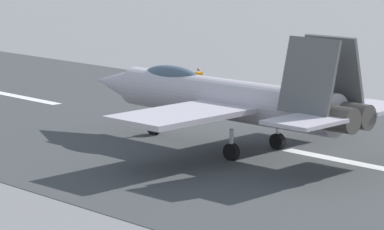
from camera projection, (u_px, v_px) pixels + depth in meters
name	position (u px, v px, depth m)	size (l,w,h in m)	color
ground_plane	(351.00, 163.00, 43.80)	(400.00, 400.00, 0.00)	slate
runway_strip	(351.00, 163.00, 43.79)	(240.00, 26.00, 0.02)	#3B3E3E
fighter_jet	(226.00, 98.00, 46.24)	(16.90, 13.94, 5.61)	#B4ACB6
crew_person	(199.00, 82.00, 62.25)	(0.30, 0.70, 1.71)	#1E2338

